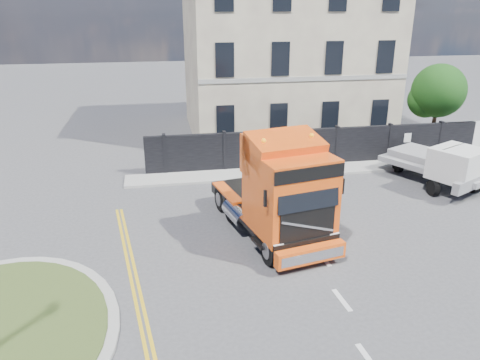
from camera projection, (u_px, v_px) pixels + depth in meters
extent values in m
plane|color=#424244|center=(235.00, 260.00, 15.69)|extent=(120.00, 120.00, 0.00)
cube|color=black|center=(318.00, 147.00, 24.63)|extent=(18.00, 0.25, 2.00)
cube|color=silver|center=(463.00, 139.00, 26.06)|extent=(2.60, 0.12, 2.00)
cube|color=beige|center=(283.00, 47.00, 29.96)|extent=(12.00, 10.00, 11.00)
cylinder|color=#382619|center=(434.00, 123.00, 28.76)|extent=(0.24, 0.24, 2.40)
sphere|color=#113710|center=(439.00, 91.00, 28.05)|extent=(3.20, 3.20, 3.20)
sphere|color=#113710|center=(426.00, 100.00, 28.55)|extent=(2.20, 2.20, 2.20)
cube|color=#979691|center=(323.00, 169.00, 24.13)|extent=(20.00, 1.60, 0.12)
cube|color=black|center=(267.00, 210.00, 17.74)|extent=(3.58, 6.51, 0.44)
cube|color=#EC5010|center=(290.00, 192.00, 15.77)|extent=(2.90, 2.98, 2.74)
cube|color=#EC5010|center=(277.00, 152.00, 16.27)|extent=(2.57, 1.35, 1.37)
cube|color=black|center=(309.00, 195.00, 14.55)|extent=(2.12, 0.49, 1.03)
cube|color=#EC5010|center=(310.00, 254.00, 14.96)|extent=(2.46, 0.82, 0.54)
cylinder|color=black|center=(270.00, 250.00, 15.28)|extent=(0.51, 1.06, 1.02)
cylinder|color=gray|center=(270.00, 250.00, 15.28)|extent=(0.46, 0.62, 0.56)
cylinder|color=black|center=(326.00, 239.00, 16.02)|extent=(0.51, 1.06, 1.02)
cylinder|color=gray|center=(326.00, 239.00, 16.02)|extent=(0.46, 0.62, 0.56)
cylinder|color=black|center=(232.00, 210.00, 18.30)|extent=(0.51, 1.06, 1.02)
cylinder|color=gray|center=(232.00, 210.00, 18.30)|extent=(0.46, 0.62, 0.56)
cylinder|color=black|center=(280.00, 202.00, 19.04)|extent=(0.51, 1.06, 1.02)
cylinder|color=gray|center=(280.00, 202.00, 19.04)|extent=(0.46, 0.62, 0.56)
cylinder|color=black|center=(222.00, 199.00, 19.32)|extent=(0.51, 1.06, 1.02)
cylinder|color=gray|center=(222.00, 199.00, 19.32)|extent=(0.46, 0.62, 0.56)
cylinder|color=black|center=(268.00, 192.00, 20.06)|extent=(0.51, 1.06, 1.02)
cylinder|color=gray|center=(268.00, 192.00, 20.06)|extent=(0.46, 0.62, 0.56)
cube|color=gray|center=(435.00, 167.00, 22.39)|extent=(4.11, 5.47, 0.27)
cube|color=silver|center=(457.00, 164.00, 20.68)|extent=(2.67, 2.62, 1.38)
cylinder|color=black|center=(433.00, 188.00, 20.88)|extent=(0.27, 0.74, 0.74)
cylinder|color=black|center=(474.00, 185.00, 21.22)|extent=(0.27, 0.74, 0.74)
cylinder|color=black|center=(398.00, 165.00, 23.82)|extent=(0.27, 0.74, 0.74)
cylinder|color=black|center=(434.00, 163.00, 24.16)|extent=(0.27, 0.74, 0.74)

